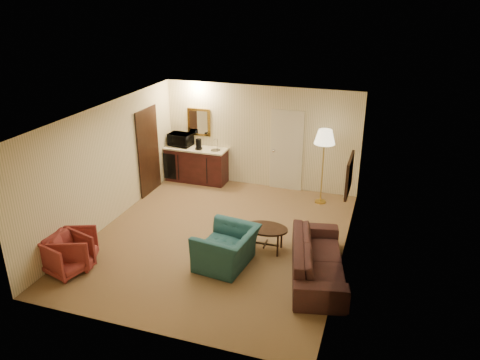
% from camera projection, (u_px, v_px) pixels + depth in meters
% --- Properties ---
extents(ground, '(6.00, 6.00, 0.00)m').
position_uv_depth(ground, '(219.00, 238.00, 9.63)').
color(ground, olive).
rests_on(ground, ground).
extents(room_walls, '(5.02, 6.01, 2.61)m').
position_uv_depth(room_walls, '(226.00, 147.00, 9.68)').
color(room_walls, '#F6E1B9').
rests_on(room_walls, ground).
extents(wetbar_cabinet, '(1.64, 0.58, 0.92)m').
position_uv_depth(wetbar_cabinet, '(197.00, 165.00, 12.33)').
color(wetbar_cabinet, '#3D1413').
rests_on(wetbar_cabinet, ground).
extents(sofa, '(1.14, 2.36, 0.89)m').
position_uv_depth(sofa, '(318.00, 253.00, 8.22)').
color(sofa, black).
rests_on(sofa, ground).
extents(teal_armchair, '(0.84, 1.18, 0.96)m').
position_uv_depth(teal_armchair, '(226.00, 242.00, 8.51)').
color(teal_armchair, '#1F494F').
rests_on(teal_armchair, ground).
extents(rose_chair_near, '(0.84, 0.88, 0.74)m').
position_uv_depth(rose_chair_near, '(66.00, 253.00, 8.36)').
color(rose_chair_near, '#9B3433').
rests_on(rose_chair_near, ground).
extents(rose_chair_far, '(0.89, 0.91, 0.74)m').
position_uv_depth(rose_chair_far, '(74.00, 248.00, 8.55)').
color(rose_chair_far, '#9B3433').
rests_on(rose_chair_far, ground).
extents(coffee_table, '(0.87, 0.60, 0.49)m').
position_uv_depth(coffee_table, '(266.00, 239.00, 9.10)').
color(coffee_table, black).
rests_on(coffee_table, ground).
extents(floor_lamp, '(0.59, 0.59, 1.82)m').
position_uv_depth(floor_lamp, '(323.00, 167.00, 10.90)').
color(floor_lamp, gold).
rests_on(floor_lamp, ground).
extents(waste_bin, '(0.30, 0.30, 0.29)m').
position_uv_depth(waste_bin, '(219.00, 180.00, 12.19)').
color(waste_bin, black).
rests_on(waste_bin, ground).
extents(microwave, '(0.63, 0.40, 0.41)m').
position_uv_depth(microwave, '(180.00, 138.00, 12.27)').
color(microwave, black).
rests_on(microwave, wetbar_cabinet).
extents(coffee_maker, '(0.17, 0.17, 0.28)m').
position_uv_depth(coffee_maker, '(199.00, 144.00, 12.00)').
color(coffee_maker, black).
rests_on(coffee_maker, wetbar_cabinet).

